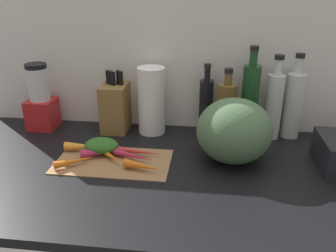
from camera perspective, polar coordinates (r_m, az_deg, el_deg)
The scene contains 21 objects.
ground_plane at distance 121.89cm, azimuth -0.28°, elevation -7.41°, with size 170.00×80.00×3.00cm, color black.
wall_back at distance 146.43cm, azimuth 1.65°, elevation 11.13°, with size 170.00×3.00×60.00cm, color silver.
cutting_board at distance 125.94cm, azimuth -8.86°, elevation -5.64°, with size 40.17×22.29×0.80cm, color #997047.
carrot_0 at distance 117.75cm, azimuth -4.13°, elevation -6.50°, with size 3.06×3.06×13.22cm, color orange.
carrot_1 at distance 133.45cm, azimuth -13.24°, elevation -3.30°, with size 3.25×3.25×15.48cm, color orange.
carrot_2 at distance 127.69cm, azimuth -4.53°, elevation -4.20°, with size 2.30×2.30×17.05cm, color red.
carrot_3 at distance 124.84cm, azimuth -5.57°, elevation -4.86°, with size 2.52×2.52×15.73cm, color #B2264C.
carrot_4 at distance 126.47cm, azimuth -9.50°, elevation -4.68°, with size 2.60×2.60×16.30cm, color orange.
carrot_5 at distance 124.96cm, azimuth -14.93°, elevation -5.54°, with size 2.66×2.66×13.97cm, color orange.
carrot_6 at distance 128.18cm, azimuth -11.76°, elevation -4.29°, with size 3.30×3.30×10.30cm, color #B2264C.
carrot_7 at distance 128.87cm, azimuth -9.63°, elevation -4.11°, with size 2.69×2.69×16.00cm, color #B2264C.
carrot_greens_pile at distance 130.83cm, azimuth -10.74°, elevation -3.13°, with size 12.49×9.61×5.28cm, color #2D6023.
winter_squash at distance 122.91cm, azimuth 10.67°, elevation -0.79°, with size 26.02×24.30×22.85cm, color #4C6B47.
knife_block at distance 148.33cm, azimuth -8.55°, elevation 3.11°, with size 10.30×14.01×25.26cm.
blender_appliance at distance 157.47cm, azimuth -19.95°, elevation 3.81°, with size 11.30×11.30×27.95cm.
paper_towel_roll at distance 143.43cm, azimuth -2.69°, elevation 4.12°, with size 11.03×11.03×27.52cm, color white.
bottle_0 at distance 144.83cm, azimuth 6.18°, elevation 3.40°, with size 5.72×5.72×28.92cm.
bottle_1 at distance 139.99cm, azimuth 9.40°, elevation 2.48°, with size 7.56×7.56×28.59cm.
bottle_2 at distance 141.52cm, azimuth 13.09°, elevation 4.06°, with size 6.76×6.76×36.83cm.
bottle_3 at distance 144.34cm, azimuth 16.78°, elevation 3.40°, with size 6.65×6.65×33.51cm.
bottle_4 at distance 147.78cm, azimuth 19.66°, elevation 3.40°, with size 7.24×7.24×33.89cm.
Camera 1 is at (13.49, -104.09, 60.47)cm, focal length 37.57 mm.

